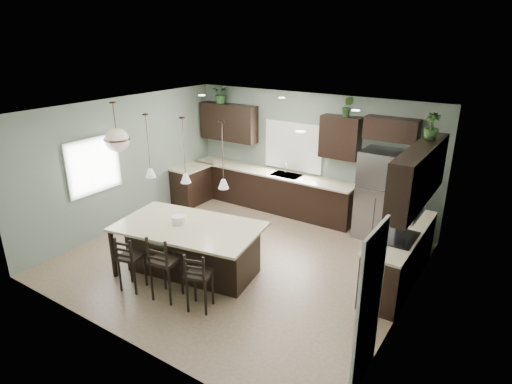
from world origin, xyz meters
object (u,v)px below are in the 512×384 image
object	(u,v)px
kitchen_island	(190,250)
refrigerator	(381,195)
bar_stool_right	(200,280)
plant_back_left	(221,94)
bar_stool_center	(166,266)
serving_dish	(178,220)
bar_stool_left	(132,262)

from	to	relation	value
kitchen_island	refrigerator	bearing A→B (deg)	45.17
bar_stool_right	plant_back_left	bearing A→B (deg)	105.25
refrigerator	bar_stool_center	distance (m)	4.57
kitchen_island	bar_stool_right	distance (m)	1.09
refrigerator	serving_dish	size ratio (longest dim) A/B	7.71
bar_stool_center	bar_stool_right	xyz separation A→B (m)	(0.63, 0.07, -0.06)
serving_dish	plant_back_left	world-z (taller)	plant_back_left
serving_dish	bar_stool_right	size ratio (longest dim) A/B	0.24
serving_dish	plant_back_left	xyz separation A→B (m)	(-1.70, 3.47, 1.64)
bar_stool_left	bar_stool_center	distance (m)	0.67
kitchen_island	bar_stool_left	world-z (taller)	bar_stool_left
kitchen_island	plant_back_left	distance (m)	4.48
bar_stool_right	refrigerator	bearing A→B (deg)	51.81
refrigerator	kitchen_island	size ratio (longest dim) A/B	0.75
kitchen_island	serving_dish	size ratio (longest dim) A/B	10.26
bar_stool_right	serving_dish	bearing A→B (deg)	128.52
plant_back_left	bar_stool_left	bearing A→B (deg)	-71.76
kitchen_island	serving_dish	world-z (taller)	serving_dish
serving_dish	bar_stool_right	xyz separation A→B (m)	(1.02, -0.68, -0.49)
refrigerator	bar_stool_center	size ratio (longest dim) A/B	1.63
plant_back_left	bar_stool_right	bearing A→B (deg)	-56.73
refrigerator	bar_stool_right	size ratio (longest dim) A/B	1.84
refrigerator	serving_dish	xyz separation A→B (m)	(-2.49, -3.30, 0.07)
kitchen_island	bar_stool_center	world-z (taller)	bar_stool_center
kitchen_island	plant_back_left	world-z (taller)	plant_back_left
kitchen_island	bar_stool_right	world-z (taller)	bar_stool_right
kitchen_island	bar_stool_right	xyz separation A→B (m)	(0.83, -0.71, 0.04)
bar_stool_left	plant_back_left	size ratio (longest dim) A/B	2.12
kitchen_island	bar_stool_center	distance (m)	0.81
bar_stool_right	plant_back_left	distance (m)	5.40
bar_stool_left	bar_stool_center	size ratio (longest dim) A/B	0.88
refrigerator	bar_stool_right	xyz separation A→B (m)	(-1.46, -3.98, -0.42)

